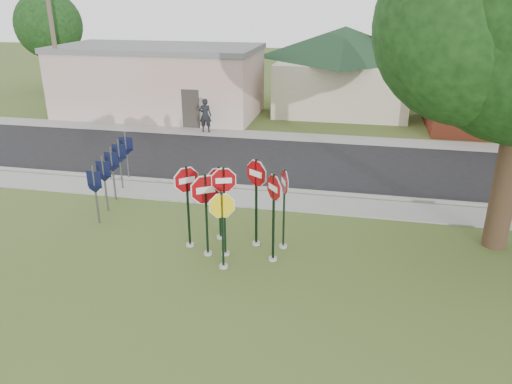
% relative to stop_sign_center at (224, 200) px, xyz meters
% --- Properties ---
extents(ground, '(120.00, 120.00, 0.00)m').
position_rel_stop_sign_center_xyz_m(ground, '(0.32, -1.26, -1.74)').
color(ground, '#425720').
rests_on(ground, ground).
extents(sidewalk_near, '(60.00, 1.60, 0.06)m').
position_rel_stop_sign_center_xyz_m(sidewalk_near, '(0.32, 4.24, -1.71)').
color(sidewalk_near, gray).
rests_on(sidewalk_near, ground).
extents(road, '(60.00, 7.00, 0.04)m').
position_rel_stop_sign_center_xyz_m(road, '(0.32, 8.74, -1.72)').
color(road, black).
rests_on(road, ground).
extents(sidewalk_far, '(60.00, 1.60, 0.06)m').
position_rel_stop_sign_center_xyz_m(sidewalk_far, '(0.32, 13.04, -1.71)').
color(sidewalk_far, gray).
rests_on(sidewalk_far, ground).
extents(curb, '(60.00, 0.20, 0.14)m').
position_rel_stop_sign_center_xyz_m(curb, '(0.32, 5.24, -1.67)').
color(curb, gray).
rests_on(curb, ground).
extents(stop_sign_center, '(0.93, 0.33, 2.81)m').
position_rel_stop_sign_center_xyz_m(stop_sign_center, '(0.00, 0.00, 0.00)').
color(stop_sign_center, '#A19E97').
rests_on(stop_sign_center, ground).
extents(stop_sign_yellow, '(0.92, 0.35, 2.36)m').
position_rel_stop_sign_center_xyz_m(stop_sign_yellow, '(0.14, -0.73, -0.33)').
color(stop_sign_yellow, '#A19E97').
rests_on(stop_sign_yellow, ground).
extents(stop_sign_left, '(1.00, 0.64, 2.63)m').
position_rel_stop_sign_center_xyz_m(stop_sign_left, '(-0.50, -0.10, -0.09)').
color(stop_sign_left, '#A19E97').
rests_on(stop_sign_left, ground).
extents(stop_sign_right, '(0.65, 0.78, 2.73)m').
position_rel_stop_sign_center_xyz_m(stop_sign_right, '(1.41, -0.03, -0.05)').
color(stop_sign_right, '#A19E97').
rests_on(stop_sign_right, ground).
extents(stop_sign_back_right, '(0.91, 0.62, 2.85)m').
position_rel_stop_sign_center_xyz_m(stop_sign_back_right, '(0.75, 0.80, 0.06)').
color(stop_sign_back_right, '#A19E97').
rests_on(stop_sign_back_right, ground).
extents(stop_sign_back_left, '(0.99, 0.52, 2.48)m').
position_rel_stop_sign_center_xyz_m(stop_sign_back_left, '(-0.42, 0.99, -0.20)').
color(stop_sign_back_left, '#A19E97').
rests_on(stop_sign_back_left, ground).
extents(stop_sign_far_right, '(0.40, 0.91, 2.60)m').
position_rel_stop_sign_center_xyz_m(stop_sign_far_right, '(1.58, 0.79, -0.15)').
color(stop_sign_far_right, '#A19E97').
rests_on(stop_sign_far_right, ground).
extents(stop_sign_far_left, '(0.79, 0.73, 2.66)m').
position_rel_stop_sign_center_xyz_m(stop_sign_far_left, '(-1.19, 0.30, -0.08)').
color(stop_sign_far_left, '#A19E97').
rests_on(stop_sign_far_left, ground).
extents(route_sign_row, '(1.43, 4.63, 2.00)m').
position_rel_stop_sign_center_xyz_m(route_sign_row, '(-5.08, 3.24, -0.52)').
color(route_sign_row, '#59595E').
rests_on(route_sign_row, ground).
extents(building_stucco, '(12.20, 6.20, 4.20)m').
position_rel_stop_sign_center_xyz_m(building_stucco, '(-8.68, 16.73, 0.41)').
color(building_stucco, beige).
rests_on(building_stucco, ground).
extents(building_house, '(11.60, 11.60, 6.20)m').
position_rel_stop_sign_center_xyz_m(building_house, '(2.32, 20.74, 1.91)').
color(building_house, beige).
rests_on(building_house, ground).
extents(utility_pole_near, '(2.20, 0.26, 9.50)m').
position_rel_stop_sign_center_xyz_m(utility_pole_near, '(-13.68, 13.94, 3.23)').
color(utility_pole_near, '#4A4031').
rests_on(utility_pole_near, ground).
extents(bg_tree_left, '(4.90, 4.90, 7.35)m').
position_rel_stop_sign_center_xyz_m(bg_tree_left, '(-19.68, 22.74, 3.14)').
color(bg_tree_left, '#301F15').
rests_on(bg_tree_left, ground).
extents(pedestrian, '(0.71, 0.51, 1.84)m').
position_rel_stop_sign_center_xyz_m(pedestrian, '(-4.61, 13.00, -0.76)').
color(pedestrian, black).
rests_on(pedestrian, sidewalk_far).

